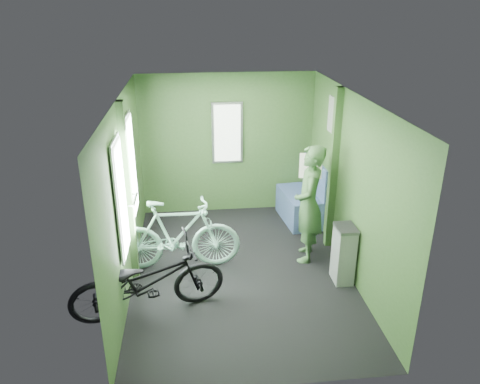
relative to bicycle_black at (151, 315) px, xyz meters
The scene contains 6 objects.
room 1.99m from the bicycle_black, 37.82° to the left, with size 4.00×4.02×2.31m.
bicycle_black is the anchor object (origin of this frame).
bicycle_mint 1.03m from the bicycle_black, 72.98° to the left, with size 0.47×1.65×0.99m, color #86C0AD.
passenger 2.46m from the bicycle_black, 27.50° to the left, with size 0.52×0.73×1.62m.
waste_box 2.45m from the bicycle_black, 10.93° to the left, with size 0.23×0.32×0.77m, color gray.
bench_seat 3.21m from the bicycle_black, 44.80° to the left, with size 0.63×1.00×1.00m.
Camera 1 is at (-0.59, -5.28, 3.35)m, focal length 35.00 mm.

